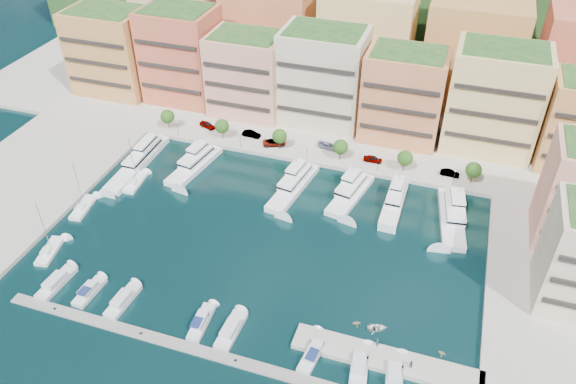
{
  "coord_description": "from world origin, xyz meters",
  "views": [
    {
      "loc": [
        32.6,
        -82.26,
        79.76
      ],
      "look_at": [
        1.99,
        10.19,
        6.0
      ],
      "focal_mm": 35.0,
      "sensor_mm": 36.0,
      "label": 1
    }
  ],
  "objects_px": {
    "car_2": "(274,142)",
    "person_1": "(411,364)",
    "tender_3": "(442,353)",
    "yacht_3": "(294,184)",
    "cruiser_9": "(394,375)",
    "sailboat_1": "(83,208)",
    "cruiser_2": "(123,301)",
    "tender_1": "(356,323)",
    "lamppost_0": "(177,126)",
    "yacht_0": "(140,159)",
    "car_4": "(373,159)",
    "cruiser_4": "(201,322)",
    "yacht_4": "(351,192)",
    "cruiser_0": "(56,283)",
    "lamppost_3": "(378,162)",
    "sailboat_2": "(136,183)",
    "tree_5": "(474,170)",
    "car_1": "(251,134)",
    "lamppost_4": "(454,176)",
    "cruiser_5": "(231,330)",
    "tree_0": "(167,117)",
    "lamppost_2": "(307,149)",
    "yacht_1": "(195,163)",
    "lamppost_1": "(240,137)",
    "car_3": "(328,146)",
    "cruiser_8": "(359,365)",
    "tender_2": "(377,328)",
    "sailboat_0": "(50,251)",
    "person_0": "(377,342)",
    "cruiser_1": "(89,292)",
    "car_0": "(207,125)",
    "tree_4": "(405,158)"
  },
  "relations": [
    {
      "from": "yacht_3",
      "to": "sailboat_2",
      "type": "bearing_deg",
      "value": -164.11
    },
    {
      "from": "car_4",
      "to": "lamppost_0",
      "type": "bearing_deg",
      "value": 92.34
    },
    {
      "from": "yacht_3",
      "to": "cruiser_9",
      "type": "relative_size",
      "value": 2.51
    },
    {
      "from": "yacht_1",
      "to": "car_3",
      "type": "distance_m",
      "value": 34.25
    },
    {
      "from": "tree_5",
      "to": "yacht_1",
      "type": "relative_size",
      "value": 0.29
    },
    {
      "from": "cruiser_9",
      "to": "sailboat_1",
      "type": "height_order",
      "value": "sailboat_1"
    },
    {
      "from": "car_2",
      "to": "cruiser_8",
      "type": "bearing_deg",
      "value": -170.74
    },
    {
      "from": "yacht_0",
      "to": "cruiser_4",
      "type": "relative_size",
      "value": 2.98
    },
    {
      "from": "lamppost_4",
      "to": "person_1",
      "type": "relative_size",
      "value": 2.69
    },
    {
      "from": "tree_5",
      "to": "car_1",
      "type": "xyz_separation_m",
      "value": [
        -57.1,
        3.2,
        -2.92
      ]
    },
    {
      "from": "tree_4",
      "to": "car_0",
      "type": "xyz_separation_m",
      "value": [
        -54.26,
        3.85,
        -2.92
      ]
    },
    {
      "from": "car_1",
      "to": "tree_4",
      "type": "bearing_deg",
      "value": -90.6
    },
    {
      "from": "yacht_4",
      "to": "car_4",
      "type": "relative_size",
      "value": 3.88
    },
    {
      "from": "tender_3",
      "to": "tender_2",
      "type": "bearing_deg",
      "value": 93.82
    },
    {
      "from": "yacht_1",
      "to": "car_2",
      "type": "bearing_deg",
      "value": 41.98
    },
    {
      "from": "sailboat_0",
      "to": "tender_2",
      "type": "height_order",
      "value": "sailboat_0"
    },
    {
      "from": "lamppost_3",
      "to": "yacht_4",
      "type": "height_order",
      "value": "yacht_4"
    },
    {
      "from": "tender_1",
      "to": "car_0",
      "type": "relative_size",
      "value": 0.32
    },
    {
      "from": "lamppost_1",
      "to": "tender_3",
      "type": "relative_size",
      "value": 2.96
    },
    {
      "from": "cruiser_4",
      "to": "car_4",
      "type": "bearing_deg",
      "value": 72.41
    },
    {
      "from": "lamppost_1",
      "to": "lamppost_4",
      "type": "xyz_separation_m",
      "value": [
        54.0,
        0.0,
        0.0
      ]
    },
    {
      "from": "tree_5",
      "to": "yacht_0",
      "type": "xyz_separation_m",
      "value": [
        -79.64,
        -16.12,
        -3.53
      ]
    },
    {
      "from": "lamppost_0",
      "to": "tender_1",
      "type": "distance_m",
      "value": 75.99
    },
    {
      "from": "lamppost_3",
      "to": "sailboat_0",
      "type": "height_order",
      "value": "sailboat_0"
    },
    {
      "from": "tender_3",
      "to": "yacht_3",
      "type": "bearing_deg",
      "value": 58.56
    },
    {
      "from": "yacht_3",
      "to": "cruiser_2",
      "type": "bearing_deg",
      "value": -113.62
    },
    {
      "from": "cruiser_4",
      "to": "car_3",
      "type": "bearing_deg",
      "value": 83.77
    },
    {
      "from": "yacht_0",
      "to": "car_4",
      "type": "xyz_separation_m",
      "value": [
        55.7,
        17.75,
        0.59
      ]
    },
    {
      "from": "lamppost_0",
      "to": "cruiser_4",
      "type": "distance_m",
      "value": 64.98
    },
    {
      "from": "cruiser_0",
      "to": "cruiser_5",
      "type": "height_order",
      "value": "same"
    },
    {
      "from": "sailboat_1",
      "to": "cruiser_8",
      "type": "bearing_deg",
      "value": -17.52
    },
    {
      "from": "tree_0",
      "to": "cruiser_8",
      "type": "height_order",
      "value": "tree_0"
    },
    {
      "from": "yacht_4",
      "to": "cruiser_0",
      "type": "distance_m",
      "value": 65.71
    },
    {
      "from": "sailboat_2",
      "to": "car_4",
      "type": "relative_size",
      "value": 2.8
    },
    {
      "from": "yacht_4",
      "to": "cruiser_8",
      "type": "height_order",
      "value": "yacht_4"
    },
    {
      "from": "lamppost_3",
      "to": "cruiser_2",
      "type": "relative_size",
      "value": 0.48
    },
    {
      "from": "tree_0",
      "to": "lamppost_2",
      "type": "height_order",
      "value": "tree_0"
    },
    {
      "from": "sailboat_1",
      "to": "car_2",
      "type": "relative_size",
      "value": 2.2
    },
    {
      "from": "lamppost_4",
      "to": "cruiser_5",
      "type": "bearing_deg",
      "value": -120.7
    },
    {
      "from": "lamppost_2",
      "to": "person_1",
      "type": "xyz_separation_m",
      "value": [
        34.02,
        -53.77,
        -2.05
      ]
    },
    {
      "from": "lamppost_2",
      "to": "yacht_3",
      "type": "xyz_separation_m",
      "value": [
        0.41,
        -11.57,
        -2.62
      ]
    },
    {
      "from": "cruiser_0",
      "to": "sailboat_2",
      "type": "xyz_separation_m",
      "value": [
        -2.63,
        33.81,
        -0.23
      ]
    },
    {
      "from": "lamppost_1",
      "to": "tender_1",
      "type": "height_order",
      "value": "lamppost_1"
    },
    {
      "from": "cruiser_2",
      "to": "cruiser_1",
      "type": "bearing_deg",
      "value": -179.94
    },
    {
      "from": "sailboat_1",
      "to": "car_4",
      "type": "relative_size",
      "value": 2.8
    },
    {
      "from": "yacht_1",
      "to": "lamppost_0",
      "type": "bearing_deg",
      "value": 133.42
    },
    {
      "from": "car_2",
      "to": "person_1",
      "type": "relative_size",
      "value": 3.85
    },
    {
      "from": "tender_1",
      "to": "person_0",
      "type": "distance_m",
      "value": 6.31
    },
    {
      "from": "lamppost_2",
      "to": "car_3",
      "type": "height_order",
      "value": "lamppost_2"
    },
    {
      "from": "cruiser_2",
      "to": "tender_1",
      "type": "bearing_deg",
      "value": 11.59
    }
  ]
}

